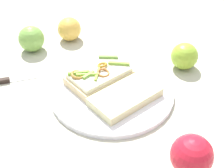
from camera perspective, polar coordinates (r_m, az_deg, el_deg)
The scene contains 9 objects.
ground_plane at distance 0.85m, azimuth -0.00°, elevation -1.72°, with size 2.00×2.00×0.00m, color #B7B49D.
plate at distance 0.85m, azimuth -0.00°, elevation -1.40°, with size 0.31×0.31×0.01m, color white.
sandwich at distance 0.86m, azimuth -2.19°, elevation 1.43°, with size 0.19×0.15×0.05m.
bread_slice_side at distance 0.81m, azimuth 2.29°, elevation -2.19°, with size 0.17×0.09×0.02m, color beige.
apple_0 at distance 1.03m, azimuth -13.61°, elevation 7.54°, with size 0.08×0.08×0.08m, color #78AC48.
apple_2 at distance 0.67m, azimuth 13.46°, elevation -11.77°, with size 0.08×0.08×0.08m, color red.
apple_3 at distance 1.06m, azimuth -7.31°, elevation 9.31°, with size 0.07×0.07×0.07m, color gold.
apple_4 at distance 0.94m, azimuth 12.28°, elevation 4.68°, with size 0.07×0.07×0.07m, color #8EB832.
knife at distance 0.93m, azimuth -17.70°, elevation 0.53°, with size 0.10×0.10×0.01m.
Camera 1 is at (0.56, 0.33, 0.55)m, focal length 53.50 mm.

